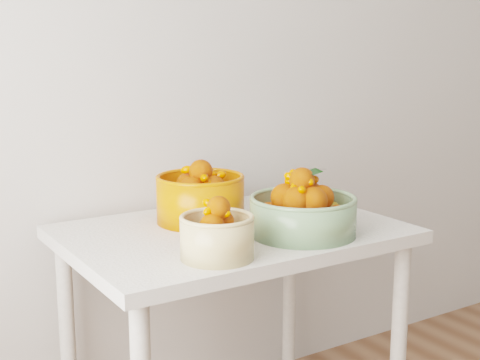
# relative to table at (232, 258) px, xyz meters

# --- Properties ---
(table) EXTENTS (1.00, 0.70, 0.75)m
(table) POSITION_rel_table_xyz_m (0.00, 0.00, 0.00)
(table) COLOR silver
(table) RESTS_ON ground
(bowl_cream) EXTENTS (0.25, 0.25, 0.17)m
(bowl_cream) POSITION_rel_table_xyz_m (-0.19, -0.23, 0.16)
(bowl_cream) COLOR #D6BA80
(bowl_cream) RESTS_ON table
(bowl_green) EXTENTS (0.39, 0.39, 0.20)m
(bowl_green) POSITION_rel_table_xyz_m (0.14, -0.17, 0.17)
(bowl_green) COLOR gray
(bowl_green) RESTS_ON table
(bowl_orange) EXTENTS (0.34, 0.34, 0.20)m
(bowl_orange) POSITION_rel_table_xyz_m (-0.04, 0.12, 0.18)
(bowl_orange) COLOR #E75E09
(bowl_orange) RESTS_ON table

